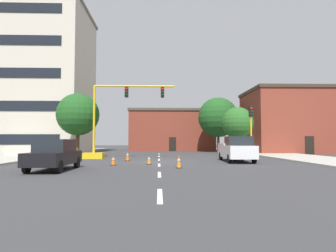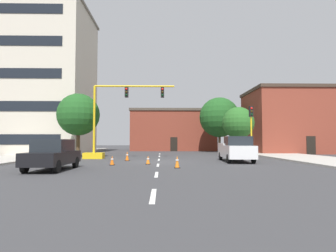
% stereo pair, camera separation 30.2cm
% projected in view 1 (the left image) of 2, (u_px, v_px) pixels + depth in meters
% --- Properties ---
extents(ground_plane, '(160.00, 160.00, 0.00)m').
position_uv_depth(ground_plane, '(159.00, 162.00, 22.81)').
color(ground_plane, '#38383A').
extents(sidewalk_left, '(6.00, 56.00, 0.14)m').
position_uv_depth(sidewalk_left, '(29.00, 156.00, 30.37)').
color(sidewalk_left, '#B2ADA3').
rests_on(sidewalk_left, ground_plane).
extents(sidewalk_right, '(6.00, 56.00, 0.14)m').
position_uv_depth(sidewalk_right, '(285.00, 155.00, 31.24)').
color(sidewalk_right, '#B2ADA3').
rests_on(sidewalk_right, ground_plane).
extents(lane_stripe_seg_0, '(0.16, 2.40, 0.01)m').
position_uv_depth(lane_stripe_seg_0, '(160.00, 196.00, 8.84)').
color(lane_stripe_seg_0, silver).
rests_on(lane_stripe_seg_0, ground_plane).
extents(lane_stripe_seg_1, '(0.16, 2.40, 0.01)m').
position_uv_depth(lane_stripe_seg_1, '(159.00, 174.00, 14.33)').
color(lane_stripe_seg_1, silver).
rests_on(lane_stripe_seg_1, ground_plane).
extents(lane_stripe_seg_2, '(0.16, 2.40, 0.01)m').
position_uv_depth(lane_stripe_seg_2, '(159.00, 165.00, 19.82)').
color(lane_stripe_seg_2, silver).
rests_on(lane_stripe_seg_2, ground_plane).
extents(lane_stripe_seg_3, '(0.16, 2.40, 0.01)m').
position_uv_depth(lane_stripe_seg_3, '(159.00, 160.00, 25.31)').
color(lane_stripe_seg_3, silver).
rests_on(lane_stripe_seg_3, ground_plane).
extents(lane_stripe_seg_4, '(0.16, 2.40, 0.01)m').
position_uv_depth(lane_stripe_seg_4, '(159.00, 156.00, 30.80)').
color(lane_stripe_seg_4, silver).
rests_on(lane_stripe_seg_4, ground_plane).
extents(lane_stripe_seg_5, '(0.16, 2.40, 0.01)m').
position_uv_depth(lane_stripe_seg_5, '(159.00, 154.00, 36.29)').
color(lane_stripe_seg_5, silver).
rests_on(lane_stripe_seg_5, ground_plane).
extents(building_tall_left, '(16.39, 11.13, 18.20)m').
position_uv_depth(building_tall_left, '(23.00, 81.00, 36.66)').
color(building_tall_left, beige).
rests_on(building_tall_left, ground_plane).
extents(building_brick_center, '(14.12, 8.82, 6.80)m').
position_uv_depth(building_brick_center, '(171.00, 130.00, 50.04)').
color(building_brick_center, brown).
rests_on(building_brick_center, ground_plane).
extents(building_row_right, '(11.97, 9.48, 8.53)m').
position_uv_depth(building_row_right, '(292.00, 121.00, 39.75)').
color(building_row_right, brown).
rests_on(building_row_right, ground_plane).
extents(traffic_signal_gantry, '(8.35, 1.20, 6.83)m').
position_uv_depth(traffic_signal_gantry, '(105.00, 135.00, 26.93)').
color(traffic_signal_gantry, yellow).
rests_on(traffic_signal_gantry, ground_plane).
extents(traffic_light_pole_right, '(0.32, 0.47, 4.80)m').
position_uv_depth(traffic_light_pole_right, '(251.00, 120.00, 26.74)').
color(traffic_light_pole_right, yellow).
rests_on(traffic_light_pole_right, ground_plane).
extents(tree_right_far, '(5.73, 5.73, 7.88)m').
position_uv_depth(tree_right_far, '(218.00, 117.00, 42.04)').
color(tree_right_far, brown).
rests_on(tree_right_far, ground_plane).
extents(tree_right_mid, '(3.65, 3.65, 5.54)m').
position_uv_depth(tree_right_mid, '(237.00, 123.00, 33.61)').
color(tree_right_mid, '#4C3823').
rests_on(tree_right_mid, ground_plane).
extents(tree_left_near, '(4.11, 4.11, 6.27)m').
position_uv_depth(tree_left_near, '(78.00, 115.00, 28.42)').
color(tree_left_near, '#4C3823').
rests_on(tree_left_near, ground_plane).
extents(pickup_truck_white, '(2.22, 5.48, 1.99)m').
position_uv_depth(pickup_truck_white, '(236.00, 149.00, 23.08)').
color(pickup_truck_white, white).
rests_on(pickup_truck_white, ground_plane).
extents(sedan_black_near_left, '(1.93, 4.53, 1.74)m').
position_uv_depth(sedan_black_near_left, '(54.00, 154.00, 16.42)').
color(sedan_black_near_left, black).
rests_on(sedan_black_near_left, ground_plane).
extents(traffic_cone_roadside_a, '(0.36, 0.36, 0.77)m').
position_uv_depth(traffic_cone_roadside_a, '(128.00, 156.00, 23.98)').
color(traffic_cone_roadside_a, black).
rests_on(traffic_cone_roadside_a, ground_plane).
extents(traffic_cone_roadside_b, '(0.36, 0.36, 0.64)m').
position_uv_depth(traffic_cone_roadside_b, '(113.00, 161.00, 19.73)').
color(traffic_cone_roadside_b, black).
rests_on(traffic_cone_roadside_b, ground_plane).
extents(traffic_cone_roadside_c, '(0.36, 0.36, 0.60)m').
position_uv_depth(traffic_cone_roadside_c, '(149.00, 160.00, 20.49)').
color(traffic_cone_roadside_c, black).
rests_on(traffic_cone_roadside_c, ground_plane).
extents(traffic_cone_roadside_d, '(0.36, 0.36, 0.77)m').
position_uv_depth(traffic_cone_roadside_d, '(179.00, 162.00, 17.70)').
color(traffic_cone_roadside_d, black).
rests_on(traffic_cone_roadside_d, ground_plane).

